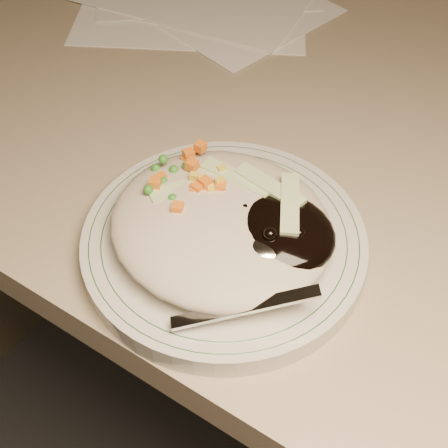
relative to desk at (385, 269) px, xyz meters
The scene contains 4 objects.
desk is the anchor object (origin of this frame).
plate 0.32m from the desk, 113.78° to the right, with size 0.25×0.25×0.02m, color silver.
plate_rim 0.33m from the desk, 113.78° to the right, with size 0.24×0.24×0.00m.
meal 0.34m from the desk, 112.79° to the right, with size 0.20×0.19×0.05m.
Camera 1 is at (0.09, 0.86, 1.17)m, focal length 50.00 mm.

